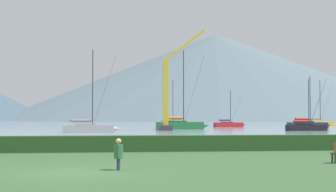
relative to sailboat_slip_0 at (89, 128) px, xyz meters
name	(u,v)px	position (x,y,z in m)	size (l,w,h in m)	color
ground_plane	(75,172)	(1.80, -46.94, -0.65)	(1000.00, 1000.00, 0.00)	#385B33
harbor_water	(109,124)	(1.80, 90.06, -0.65)	(320.00, 246.00, 0.00)	#8499A8
hedge_line	(89,144)	(1.80, -35.94, -0.17)	(80.00, 1.20, 0.97)	#284C23
sailboat_slip_0	(89,128)	(0.00, 0.00, 0.00)	(7.80, 2.88, 11.14)	#9E9EA3
sailboat_slip_1	(307,127)	(33.02, 6.70, -0.08)	(7.01, 2.60, 7.99)	black
sailboat_slip_3	(180,125)	(14.80, 17.51, 0.13)	(9.32, 3.14, 13.70)	#236B38
sailboat_slip_4	(229,124)	(27.80, 36.02, -0.08)	(7.12, 2.73, 7.91)	red
sailboat_slip_5	(171,124)	(15.41, 36.55, -0.07)	(6.92, 2.79, 9.93)	#19707A
sailboat_slip_6	(319,123)	(50.45, 41.98, 0.03)	(8.33, 3.51, 10.62)	gold
sailboat_slip_7	(308,125)	(39.30, 21.29, 0.03)	(8.27, 2.57, 9.86)	navy
person_seated_viewer	(118,153)	(3.45, -46.30, 0.03)	(0.36, 0.57, 1.25)	#2D3347
dock_crane	(167,98)	(11.73, 10.33, 4.39)	(7.28, 2.00, 16.11)	#333338
distant_hill_central_peak	(216,77)	(78.52, 286.24, 31.17)	(308.72, 308.72, 63.65)	slate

